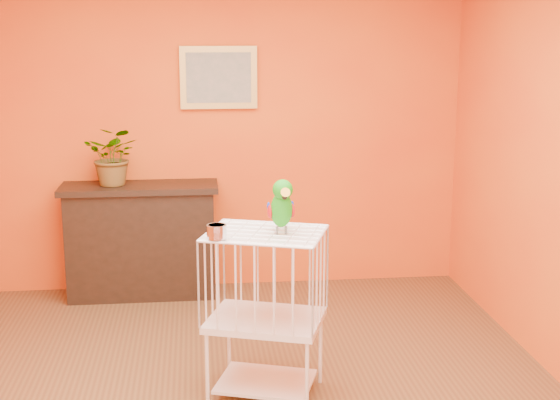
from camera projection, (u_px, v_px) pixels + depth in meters
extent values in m
plane|color=orange|center=(219.00, 133.00, 6.39)|extent=(4.00, 0.00, 4.00)
plane|color=orange|center=(279.00, 360.00, 2.02)|extent=(4.00, 0.00, 4.00)
cube|color=black|center=(142.00, 243.00, 6.29)|extent=(1.16, 0.39, 0.87)
cube|color=black|center=(139.00, 188.00, 6.19)|extent=(1.24, 0.45, 0.05)
cube|color=black|center=(140.00, 249.00, 6.13)|extent=(0.82, 0.02, 0.44)
cube|color=maroon|center=(111.00, 258.00, 6.24)|extent=(0.05, 0.17, 0.27)
cube|color=#374824|center=(121.00, 257.00, 6.25)|extent=(0.05, 0.17, 0.27)
cube|color=maroon|center=(132.00, 257.00, 6.26)|extent=(0.05, 0.17, 0.27)
cube|color=#374824|center=(144.00, 257.00, 6.27)|extent=(0.05, 0.17, 0.27)
cube|color=maroon|center=(156.00, 256.00, 6.28)|extent=(0.05, 0.17, 0.27)
imported|color=#26722D|center=(114.00, 163.00, 6.09)|extent=(0.52, 0.55, 0.36)
cube|color=#BA9442|center=(219.00, 78.00, 6.26)|extent=(0.62, 0.03, 0.50)
cube|color=gray|center=(219.00, 78.00, 6.24)|extent=(0.52, 0.01, 0.40)
cube|color=silver|center=(266.00, 381.00, 4.64)|extent=(0.66, 0.58, 0.02)
cube|color=silver|center=(265.00, 320.00, 4.56)|extent=(0.77, 0.68, 0.04)
cube|color=silver|center=(265.00, 233.00, 4.45)|extent=(0.77, 0.68, 0.01)
cylinder|color=silver|center=(207.00, 370.00, 4.46)|extent=(0.02, 0.02, 0.45)
cylinder|color=silver|center=(307.00, 380.00, 4.34)|extent=(0.02, 0.02, 0.45)
cylinder|color=silver|center=(229.00, 340.00, 4.89)|extent=(0.02, 0.02, 0.45)
cylinder|color=silver|center=(320.00, 348.00, 4.76)|extent=(0.02, 0.02, 0.45)
cylinder|color=silver|center=(217.00, 232.00, 4.29)|extent=(0.11, 0.11, 0.08)
cylinder|color=#59544C|center=(277.00, 231.00, 4.40)|extent=(0.01, 0.01, 0.05)
cylinder|color=#59544C|center=(286.00, 230.00, 4.41)|extent=(0.01, 0.01, 0.05)
ellipsoid|color=#17970D|center=(281.00, 210.00, 4.38)|extent=(0.14, 0.19, 0.23)
ellipsoid|color=#17970D|center=(283.00, 190.00, 4.32)|extent=(0.12, 0.13, 0.11)
cone|color=orange|center=(285.00, 194.00, 4.27)|extent=(0.06, 0.08, 0.07)
cone|color=black|center=(284.00, 197.00, 4.29)|extent=(0.03, 0.03, 0.03)
sphere|color=black|center=(276.00, 188.00, 4.29)|extent=(0.02, 0.02, 0.02)
sphere|color=black|center=(290.00, 188.00, 4.30)|extent=(0.02, 0.02, 0.02)
ellipsoid|color=#A50C0C|center=(270.00, 212.00, 4.38)|extent=(0.03, 0.07, 0.08)
ellipsoid|color=navy|center=(292.00, 211.00, 4.40)|extent=(0.03, 0.07, 0.08)
cone|color=#17970D|center=(279.00, 220.00, 4.47)|extent=(0.08, 0.17, 0.13)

